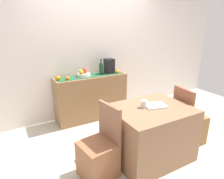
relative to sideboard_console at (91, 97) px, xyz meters
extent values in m
cube|color=beige|center=(0.24, -0.92, -0.44)|extent=(6.40, 6.40, 0.02)
cube|color=silver|center=(0.24, 0.26, 0.92)|extent=(6.40, 0.06, 2.70)
cube|color=olive|center=(0.00, 0.00, 0.00)|extent=(1.37, 0.42, 0.86)
cube|color=#1F5333|center=(0.00, 0.00, 0.44)|extent=(1.29, 0.32, 0.01)
cylinder|color=white|center=(-0.13, 0.00, 0.47)|extent=(0.24, 0.24, 0.06)
sphere|color=#9BB330|center=(-0.19, 0.02, 0.53)|extent=(0.07, 0.07, 0.07)
sphere|color=#A73B2A|center=(-0.11, -0.02, 0.53)|extent=(0.08, 0.08, 0.08)
sphere|color=red|center=(-0.08, 0.05, 0.54)|extent=(0.08, 0.08, 0.08)
sphere|color=gold|center=(-0.19, -0.05, 0.53)|extent=(0.07, 0.07, 0.07)
cylinder|color=#1B4028|center=(0.22, 0.00, 0.54)|extent=(0.07, 0.07, 0.21)
cylinder|color=#1B4028|center=(0.22, 0.00, 0.69)|extent=(0.03, 0.03, 0.09)
cube|color=black|center=(0.40, 0.00, 0.58)|extent=(0.16, 0.18, 0.29)
sphere|color=orange|center=(-0.61, -0.03, 0.47)|extent=(0.08, 0.08, 0.08)
sphere|color=orange|center=(0.53, -0.09, 0.47)|extent=(0.07, 0.07, 0.07)
sphere|color=orange|center=(-0.47, -0.09, 0.47)|extent=(0.07, 0.07, 0.07)
cube|color=#906547|center=(0.22, -1.51, -0.06)|extent=(1.03, 0.83, 0.74)
cube|color=white|center=(0.29, -1.49, 0.32)|extent=(0.32, 0.27, 0.02)
cylinder|color=silver|center=(0.13, -1.45, 0.36)|extent=(0.08, 0.08, 0.10)
cube|color=#945B3B|center=(-0.58, -1.51, -0.21)|extent=(0.46, 0.46, 0.45)
cube|color=#8D5B43|center=(-0.40, -1.48, 0.24)|extent=(0.10, 0.40, 0.45)
cube|color=olive|center=(1.01, -1.51, -0.21)|extent=(0.44, 0.44, 0.45)
cube|color=#92573E|center=(0.83, -1.49, 0.24)|extent=(0.08, 0.40, 0.45)
camera|label=1|loc=(-1.41, -3.35, 1.35)|focal=31.72mm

